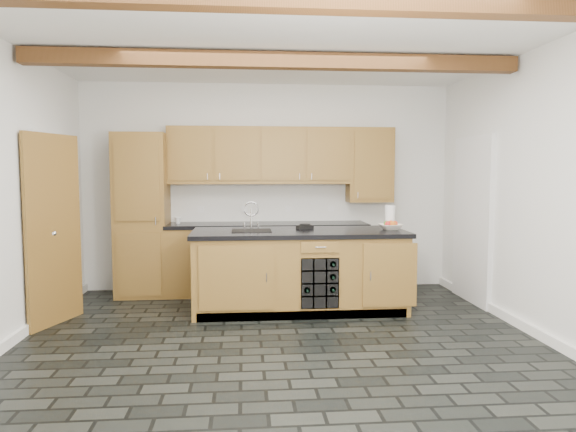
# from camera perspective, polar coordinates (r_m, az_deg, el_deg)

# --- Properties ---
(ground) EXTENTS (5.00, 5.00, 0.00)m
(ground) POSITION_cam_1_polar(r_m,az_deg,el_deg) (4.85, -0.72, -14.36)
(ground) COLOR black
(ground) RESTS_ON ground
(room_shell) EXTENTS (5.01, 5.00, 5.00)m
(room_shell) POSITION_cam_1_polar(r_m,az_deg,el_deg) (5.11, -2.13, 4.05)
(room_shell) COLOR white
(room_shell) RESTS_ON ground
(back_cabinetry) EXTENTS (3.65, 0.62, 2.20)m
(back_cabinetry) POSITION_cam_1_polar(r_m,az_deg,el_deg) (6.83, -5.24, -0.38)
(back_cabinetry) COLOR olive
(back_cabinetry) RESTS_ON ground
(island) EXTENTS (2.48, 0.96, 0.93)m
(island) POSITION_cam_1_polar(r_m,az_deg,el_deg) (6.00, 1.31, -6.05)
(island) COLOR olive
(island) RESTS_ON ground
(faucet) EXTENTS (0.45, 0.40, 0.34)m
(faucet) POSITION_cam_1_polar(r_m,az_deg,el_deg) (5.94, -4.08, -1.29)
(faucet) COLOR black
(faucet) RESTS_ON island
(kitchen_scale) EXTENTS (0.21, 0.15, 0.06)m
(kitchen_scale) POSITION_cam_1_polar(r_m,az_deg,el_deg) (6.11, 1.88, -1.17)
(kitchen_scale) COLOR black
(kitchen_scale) RESTS_ON island
(fruit_bowl) EXTENTS (0.29, 0.29, 0.07)m
(fruit_bowl) POSITION_cam_1_polar(r_m,az_deg,el_deg) (6.14, 11.33, -1.19)
(fruit_bowl) COLOR silver
(fruit_bowl) RESTS_ON island
(fruit_cluster) EXTENTS (0.16, 0.17, 0.07)m
(fruit_cluster) POSITION_cam_1_polar(r_m,az_deg,el_deg) (6.13, 11.33, -0.85)
(fruit_cluster) COLOR red
(fruit_cluster) RESTS_ON fruit_bowl
(paper_towel) EXTENTS (0.12, 0.12, 0.28)m
(paper_towel) POSITION_cam_1_polar(r_m,az_deg,el_deg) (6.30, 11.26, -0.08)
(paper_towel) COLOR white
(paper_towel) RESTS_ON island
(mug) EXTENTS (0.12, 0.12, 0.09)m
(mug) POSITION_cam_1_polar(r_m,az_deg,el_deg) (6.88, -12.13, -0.48)
(mug) COLOR white
(mug) RESTS_ON back_cabinetry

